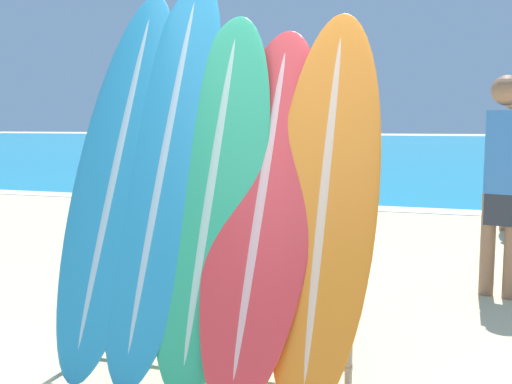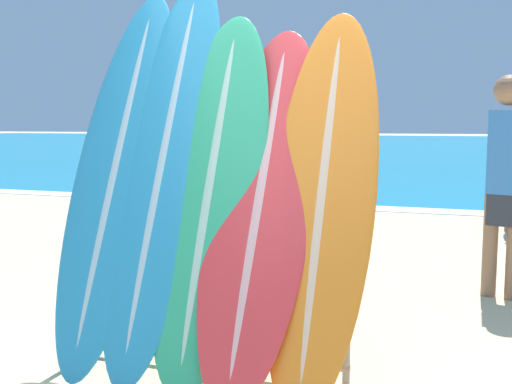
{
  "view_description": "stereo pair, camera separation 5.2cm",
  "coord_description": "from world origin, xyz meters",
  "px_view_note": "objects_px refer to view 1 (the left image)",
  "views": [
    {
      "loc": [
        0.86,
        -2.25,
        1.39
      ],
      "look_at": [
        -0.4,
        1.55,
        0.93
      ],
      "focal_mm": 42.0,
      "sensor_mm": 36.0,
      "label": 1
    },
    {
      "loc": [
        0.91,
        -2.23,
        1.39
      ],
      "look_at": [
        -0.4,
        1.55,
        0.93
      ],
      "focal_mm": 42.0,
      "sensor_mm": 36.0,
      "label": 2
    }
  ],
  "objects_px": {
    "surfboard_slot_1": "(166,164)",
    "person_near_water": "(503,178)",
    "surfboard_slot_2": "(213,191)",
    "person_far_left": "(329,155)",
    "person_mid_beach": "(510,155)",
    "surfboard_slot_4": "(325,196)",
    "surfboard_rack": "(211,287)",
    "person_far_right": "(242,151)",
    "surfboard_slot_3": "(263,201)",
    "surfboard_slot_0": "(118,171)"
  },
  "relations": [
    {
      "from": "surfboard_slot_1",
      "to": "person_near_water",
      "type": "bearing_deg",
      "value": 45.89
    },
    {
      "from": "surfboard_slot_2",
      "to": "person_far_left",
      "type": "height_order",
      "value": "surfboard_slot_2"
    },
    {
      "from": "person_mid_beach",
      "to": "surfboard_slot_4",
      "type": "bearing_deg",
      "value": -30.38
    },
    {
      "from": "surfboard_rack",
      "to": "person_far_right",
      "type": "relative_size",
      "value": 0.9
    },
    {
      "from": "surfboard_slot_2",
      "to": "person_far_left",
      "type": "relative_size",
      "value": 1.18
    },
    {
      "from": "surfboard_rack",
      "to": "person_far_left",
      "type": "height_order",
      "value": "person_far_left"
    },
    {
      "from": "surfboard_slot_3",
      "to": "person_far_left",
      "type": "height_order",
      "value": "surfboard_slot_3"
    },
    {
      "from": "surfboard_slot_2",
      "to": "person_far_right",
      "type": "bearing_deg",
      "value": 108.15
    },
    {
      "from": "surfboard_slot_0",
      "to": "person_far_right",
      "type": "xyz_separation_m",
      "value": [
        -1.27,
        5.69,
        -0.15
      ]
    },
    {
      "from": "surfboard_slot_2",
      "to": "surfboard_slot_4",
      "type": "height_order",
      "value": "surfboard_slot_2"
    },
    {
      "from": "person_near_water",
      "to": "surfboard_slot_4",
      "type": "bearing_deg",
      "value": -99.71
    },
    {
      "from": "surfboard_slot_2",
      "to": "surfboard_slot_4",
      "type": "bearing_deg",
      "value": 0.79
    },
    {
      "from": "surfboard_slot_2",
      "to": "surfboard_slot_0",
      "type": "bearing_deg",
      "value": 175.82
    },
    {
      "from": "person_near_water",
      "to": "person_far_left",
      "type": "bearing_deg",
      "value": 137.6
    },
    {
      "from": "person_far_right",
      "to": "person_far_left",
      "type": "bearing_deg",
      "value": -30.71
    },
    {
      "from": "person_far_right",
      "to": "person_mid_beach",
      "type": "bearing_deg",
      "value": -27.98
    },
    {
      "from": "person_mid_beach",
      "to": "person_far_right",
      "type": "distance_m",
      "value": 3.84
    },
    {
      "from": "surfboard_slot_3",
      "to": "person_near_water",
      "type": "height_order",
      "value": "surfboard_slot_3"
    },
    {
      "from": "surfboard_slot_3",
      "to": "person_near_water",
      "type": "relative_size",
      "value": 1.11
    },
    {
      "from": "surfboard_slot_3",
      "to": "person_mid_beach",
      "type": "height_order",
      "value": "surfboard_slot_3"
    },
    {
      "from": "surfboard_slot_0",
      "to": "surfboard_slot_4",
      "type": "relative_size",
      "value": 1.1
    },
    {
      "from": "surfboard_rack",
      "to": "person_far_left",
      "type": "xyz_separation_m",
      "value": [
        -0.46,
        5.51,
        0.45
      ]
    },
    {
      "from": "surfboard_rack",
      "to": "person_far_right",
      "type": "bearing_deg",
      "value": 108.01
    },
    {
      "from": "person_mid_beach",
      "to": "person_far_right",
      "type": "xyz_separation_m",
      "value": [
        -3.81,
        0.49,
        -0.03
      ]
    },
    {
      "from": "person_near_water",
      "to": "person_mid_beach",
      "type": "xyz_separation_m",
      "value": [
        0.31,
        3.19,
        0.03
      ]
    },
    {
      "from": "surfboard_slot_2",
      "to": "surfboard_slot_4",
      "type": "relative_size",
      "value": 1.01
    },
    {
      "from": "surfboard_slot_0",
      "to": "person_mid_beach",
      "type": "xyz_separation_m",
      "value": [
        2.55,
        5.21,
        -0.12
      ]
    },
    {
      "from": "surfboard_slot_4",
      "to": "person_far_right",
      "type": "relative_size",
      "value": 1.15
    },
    {
      "from": "person_far_left",
      "to": "person_far_right",
      "type": "distance_m",
      "value": 1.44
    },
    {
      "from": "surfboard_slot_2",
      "to": "person_far_left",
      "type": "distance_m",
      "value": 5.51
    },
    {
      "from": "surfboard_slot_3",
      "to": "person_far_left",
      "type": "distance_m",
      "value": 5.55
    },
    {
      "from": "surfboard_slot_0",
      "to": "surfboard_slot_2",
      "type": "xyz_separation_m",
      "value": [
        0.62,
        -0.04,
        -0.09
      ]
    },
    {
      "from": "surfboard_slot_1",
      "to": "surfboard_slot_3",
      "type": "height_order",
      "value": "surfboard_slot_1"
    },
    {
      "from": "surfboard_rack",
      "to": "surfboard_slot_0",
      "type": "xyz_separation_m",
      "value": [
        -0.61,
        0.07,
        0.62
      ]
    },
    {
      "from": "surfboard_slot_2",
      "to": "surfboard_slot_3",
      "type": "distance_m",
      "value": 0.3
    },
    {
      "from": "surfboard_slot_4",
      "to": "person_far_right",
      "type": "bearing_deg",
      "value": 113.6
    },
    {
      "from": "surfboard_slot_1",
      "to": "surfboard_slot_4",
      "type": "bearing_deg",
      "value": -3.25
    },
    {
      "from": "surfboard_rack",
      "to": "surfboard_slot_2",
      "type": "xyz_separation_m",
      "value": [
        0.01,
        0.02,
        0.53
      ]
    },
    {
      "from": "surfboard_slot_4",
      "to": "person_near_water",
      "type": "distance_m",
      "value": 2.28
    },
    {
      "from": "surfboard_rack",
      "to": "person_mid_beach",
      "type": "distance_m",
      "value": 5.64
    },
    {
      "from": "surfboard_rack",
      "to": "surfboard_slot_4",
      "type": "height_order",
      "value": "surfboard_slot_4"
    },
    {
      "from": "surfboard_slot_1",
      "to": "person_near_water",
      "type": "distance_m",
      "value": 2.79
    },
    {
      "from": "person_mid_beach",
      "to": "person_far_left",
      "type": "bearing_deg",
      "value": -112.0
    },
    {
      "from": "surfboard_slot_3",
      "to": "person_far_right",
      "type": "height_order",
      "value": "surfboard_slot_3"
    },
    {
      "from": "surfboard_rack",
      "to": "surfboard_slot_1",
      "type": "height_order",
      "value": "surfboard_slot_1"
    },
    {
      "from": "surfboard_slot_3",
      "to": "surfboard_slot_4",
      "type": "bearing_deg",
      "value": 3.34
    },
    {
      "from": "surfboard_slot_4",
      "to": "surfboard_slot_1",
      "type": "bearing_deg",
      "value": 176.75
    },
    {
      "from": "surfboard_slot_4",
      "to": "person_far_left",
      "type": "relative_size",
      "value": 1.18
    },
    {
      "from": "surfboard_slot_1",
      "to": "surfboard_slot_3",
      "type": "relative_size",
      "value": 1.18
    },
    {
      "from": "surfboard_slot_2",
      "to": "person_mid_beach",
      "type": "relative_size",
      "value": 1.13
    }
  ]
}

